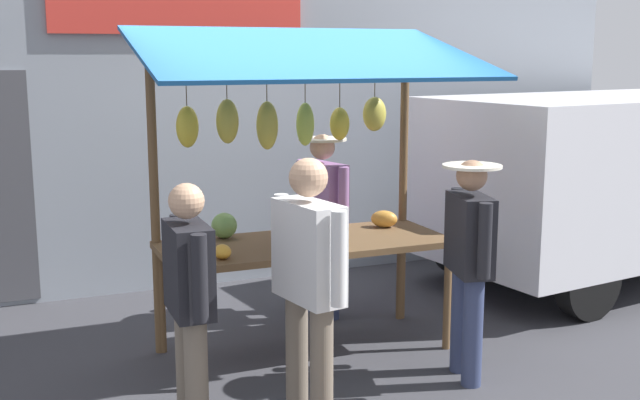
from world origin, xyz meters
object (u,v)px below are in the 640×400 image
object	(u,v)px
shopper_with_ponytail	(309,276)
parked_van	(618,170)
shopper_in_striped_shirt	(189,294)
shopper_in_grey_tee	(469,253)
vendor_with_sunhat	(322,210)
market_stall	(301,153)

from	to	relation	value
shopper_with_ponytail	parked_van	xyz separation A→B (m)	(-4.23, -2.03, 0.13)
shopper_in_striped_shirt	shopper_in_grey_tee	size ratio (longest dim) A/B	0.99
vendor_with_sunhat	parked_van	distance (m)	3.31
vendor_with_sunhat	shopper_with_ponytail	world-z (taller)	shopper_with_ponytail
market_stall	shopper_with_ponytail	world-z (taller)	market_stall
shopper_in_striped_shirt	parked_van	xyz separation A→B (m)	(-4.90, -1.79, 0.23)
shopper_in_grey_tee	parked_van	xyz separation A→B (m)	(-2.90, -1.71, 0.20)
market_stall	shopper_with_ponytail	distance (m)	1.50
shopper_in_striped_shirt	market_stall	bearing A→B (deg)	-45.64
vendor_with_sunhat	parked_van	size ratio (longest dim) A/B	0.35
vendor_with_sunhat	shopper_in_grey_tee	world-z (taller)	vendor_with_sunhat
vendor_with_sunhat	parked_van	world-z (taller)	parked_van
shopper_with_ponytail	shopper_in_striped_shirt	size ratio (longest dim) A/B	1.09
shopper_in_striped_shirt	shopper_in_grey_tee	bearing A→B (deg)	-86.88
market_stall	shopper_in_striped_shirt	distance (m)	1.69
shopper_in_striped_shirt	parked_van	distance (m)	5.22
shopper_with_ponytail	vendor_with_sunhat	bearing A→B (deg)	-35.59
shopper_with_ponytail	shopper_in_grey_tee	distance (m)	1.37
shopper_in_striped_shirt	shopper_with_ponytail	bearing A→B (deg)	-108.88
market_stall	shopper_in_striped_shirt	bearing A→B (deg)	43.60
market_stall	vendor_with_sunhat	xyz separation A→B (m)	(-0.47, -0.69, -0.60)
shopper_in_striped_shirt	shopper_in_grey_tee	distance (m)	2.00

